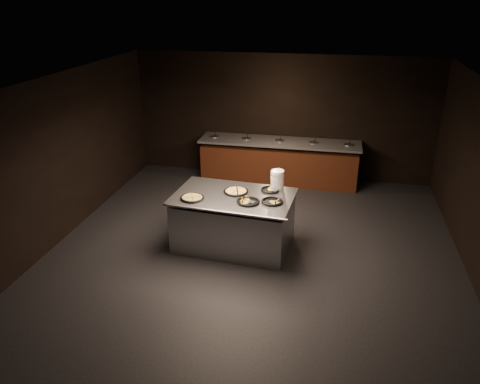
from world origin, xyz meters
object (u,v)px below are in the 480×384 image
at_px(pan_veggie_whole, 192,198).
at_px(serving_counter, 234,222).
at_px(plate_stack, 277,180).
at_px(pan_cheese_whole, 236,191).

bearing_deg(pan_veggie_whole, serving_counter, 23.20).
distance_m(serving_counter, plate_stack, 1.06).
height_order(serving_counter, plate_stack, plate_stack).
height_order(plate_stack, pan_cheese_whole, plate_stack).
bearing_deg(pan_cheese_whole, serving_counter, -96.44).
relative_size(pan_veggie_whole, pan_cheese_whole, 0.93).
xyz_separation_m(serving_counter, pan_cheese_whole, (0.02, 0.14, 0.53)).
height_order(serving_counter, pan_veggie_whole, pan_veggie_whole).
xyz_separation_m(pan_veggie_whole, pan_cheese_whole, (0.66, 0.42, 0.00)).
height_order(plate_stack, pan_veggie_whole, plate_stack).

